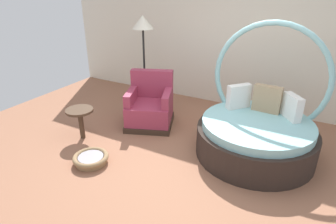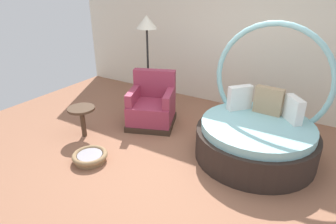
# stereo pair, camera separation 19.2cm
# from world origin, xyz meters

# --- Properties ---
(ground_plane) EXTENTS (8.00, 8.00, 0.02)m
(ground_plane) POSITION_xyz_m (0.00, 0.00, -0.01)
(ground_plane) COLOR #936047
(back_wall) EXTENTS (8.00, 0.12, 3.11)m
(back_wall) POSITION_xyz_m (0.00, 2.44, 1.55)
(back_wall) COLOR silver
(back_wall) RESTS_ON ground_plane
(round_daybed) EXTENTS (1.73, 1.73, 1.91)m
(round_daybed) POSITION_xyz_m (0.84, 0.74, 0.38)
(round_daybed) COLOR #2D231E
(round_daybed) RESTS_ON ground_plane
(red_armchair) EXTENTS (1.04, 1.04, 0.94)m
(red_armchair) POSITION_xyz_m (-1.07, 0.80, 0.33)
(red_armchair) COLOR #38281E
(red_armchair) RESTS_ON ground_plane
(pet_basket) EXTENTS (0.51, 0.51, 0.13)m
(pet_basket) POSITION_xyz_m (-1.15, -0.69, 0.07)
(pet_basket) COLOR #8E704C
(pet_basket) RESTS_ON ground_plane
(side_table) EXTENTS (0.44, 0.44, 0.52)m
(side_table) POSITION_xyz_m (-1.78, -0.19, 0.43)
(side_table) COLOR #473323
(side_table) RESTS_ON ground_plane
(floor_lamp) EXTENTS (0.40, 0.40, 1.82)m
(floor_lamp) POSITION_xyz_m (-1.58, 1.42, 1.53)
(floor_lamp) COLOR black
(floor_lamp) RESTS_ON ground_plane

